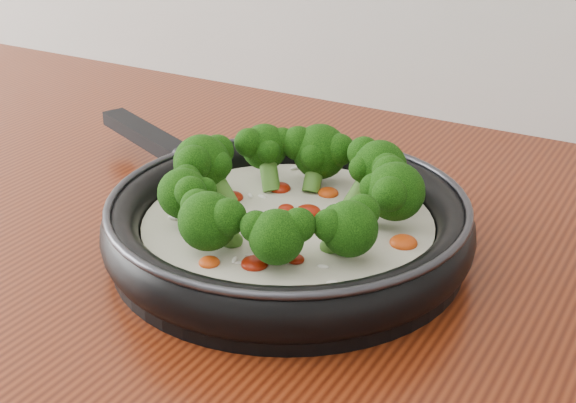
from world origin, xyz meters
The scene contains 1 object.
skillet centered at (0.13, 1.10, 0.93)m, with size 0.52×0.41×0.09m.
Camera 1 is at (0.43, 0.57, 1.24)m, focal length 49.85 mm.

